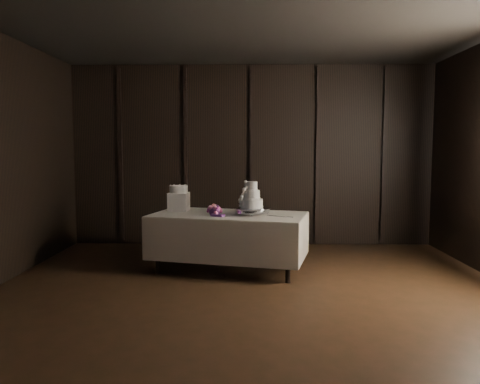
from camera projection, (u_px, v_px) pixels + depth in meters
The scene contains 8 objects.
room at pixel (253, 161), 4.34m from camera, with size 6.08×7.08×3.08m.
display_table at pixel (229, 240), 6.19m from camera, with size 2.18×1.48×0.76m.
cake_stand at pixel (252, 211), 6.09m from camera, with size 0.48×0.48×0.09m, color silver.
wedding_cake at pixel (250, 197), 6.06m from camera, with size 0.32×0.28×0.34m.
bouquet at pixel (215, 211), 6.04m from camera, with size 0.27×0.37×0.17m, color #D35C8C, non-canonical shape.
box_pedestal at pixel (179, 202), 6.47m from camera, with size 0.26×0.26×0.25m, color white.
small_cake at pixel (179, 189), 6.45m from camera, with size 0.25×0.25×0.10m, color white.
cake_knife at pixel (277, 216), 5.89m from camera, with size 0.37×0.02×0.01m, color silver.
Camera 1 is at (-0.03, -4.35, 1.62)m, focal length 35.00 mm.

